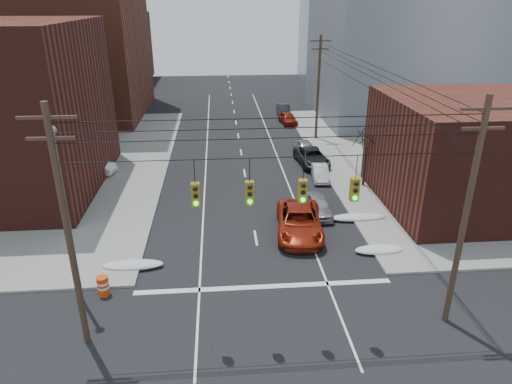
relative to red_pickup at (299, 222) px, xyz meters
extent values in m
plane|color=black|center=(-2.92, -12.38, -0.87)|extent=(160.00, 160.00, 0.00)
cube|color=gray|center=(24.08, 14.62, -0.80)|extent=(40.00, 40.00, 0.15)
cube|color=#4B1D16|center=(-28.92, 61.62, 5.13)|extent=(22.00, 18.00, 12.00)
cube|color=gray|center=(19.08, 31.62, 11.63)|extent=(22.00, 20.00, 25.00)
cube|color=gray|center=(21.08, 57.62, 10.13)|extent=(20.00, 18.00, 22.00)
cube|color=#4B1D16|center=(15.08, 3.62, 3.13)|extent=(16.00, 12.00, 8.00)
cylinder|color=#473323|center=(-11.42, -9.38, 4.63)|extent=(0.28, 0.28, 11.00)
cube|color=#473323|center=(-11.42, -9.38, 9.53)|extent=(2.20, 0.12, 0.12)
cube|color=#473323|center=(-11.42, -9.38, 8.73)|extent=(1.80, 0.12, 0.12)
cylinder|color=#473323|center=(5.58, -9.38, 4.63)|extent=(0.28, 0.28, 11.00)
cube|color=#473323|center=(5.58, -9.38, 9.53)|extent=(2.20, 0.12, 0.12)
cube|color=#473323|center=(5.58, -9.38, 8.73)|extent=(1.80, 0.12, 0.12)
cylinder|color=#473323|center=(5.58, 21.62, 4.63)|extent=(0.28, 0.28, 11.00)
cube|color=#473323|center=(5.58, 21.62, 9.53)|extent=(2.20, 0.12, 0.12)
cube|color=#473323|center=(5.58, 21.62, 8.73)|extent=(1.80, 0.12, 0.12)
cylinder|color=black|center=(-2.92, -9.38, 7.73)|extent=(17.00, 0.04, 0.04)
cylinder|color=black|center=(-6.12, -9.38, 7.23)|extent=(0.03, 0.03, 1.00)
cube|color=olive|center=(-6.12, -9.38, 6.23)|extent=(0.35, 0.30, 1.00)
sphere|color=black|center=(-6.12, -9.55, 6.55)|extent=(0.20, 0.20, 0.20)
sphere|color=black|center=(-6.12, -9.55, 6.23)|extent=(0.20, 0.20, 0.20)
sphere|color=#0CE526|center=(-6.12, -9.55, 5.91)|extent=(0.20, 0.20, 0.20)
cylinder|color=black|center=(-3.92, -9.38, 7.23)|extent=(0.03, 0.03, 1.00)
cube|color=olive|center=(-3.92, -9.38, 6.23)|extent=(0.35, 0.30, 1.00)
sphere|color=black|center=(-3.92, -9.55, 6.55)|extent=(0.20, 0.20, 0.20)
sphere|color=black|center=(-3.92, -9.55, 6.23)|extent=(0.20, 0.20, 0.20)
sphere|color=#0CE526|center=(-3.92, -9.55, 5.91)|extent=(0.20, 0.20, 0.20)
cylinder|color=black|center=(-1.72, -9.38, 7.23)|extent=(0.03, 0.03, 1.00)
cube|color=olive|center=(-1.72, -9.38, 6.23)|extent=(0.35, 0.30, 1.00)
sphere|color=black|center=(-1.72, -9.55, 6.55)|extent=(0.20, 0.20, 0.20)
sphere|color=black|center=(-1.72, -9.55, 6.23)|extent=(0.20, 0.20, 0.20)
sphere|color=#0CE526|center=(-1.72, -9.55, 5.91)|extent=(0.20, 0.20, 0.20)
cylinder|color=black|center=(0.48, -9.38, 7.23)|extent=(0.03, 0.03, 1.00)
cube|color=olive|center=(0.48, -9.38, 6.23)|extent=(0.35, 0.30, 1.00)
sphere|color=black|center=(0.48, -9.55, 6.55)|extent=(0.20, 0.20, 0.20)
sphere|color=black|center=(0.48, -9.55, 6.23)|extent=(0.20, 0.20, 0.20)
sphere|color=#0CE526|center=(0.48, -9.55, 5.91)|extent=(0.20, 0.20, 0.20)
cylinder|color=gray|center=(-12.42, -6.38, 3.63)|extent=(0.18, 0.18, 9.00)
sphere|color=gray|center=(-12.42, -6.38, 8.23)|extent=(0.44, 0.44, 0.44)
cylinder|color=black|center=(6.68, 7.62, 0.88)|extent=(0.20, 0.20, 3.50)
cylinder|color=black|center=(7.06, 7.74, 3.20)|extent=(0.27, 0.82, 1.19)
cylinder|color=black|center=(6.90, 8.19, 3.28)|extent=(1.17, 0.54, 1.38)
cylinder|color=black|center=(6.25, 8.36, 3.32)|extent=(1.44, 1.00, 1.48)
cylinder|color=black|center=(6.28, 7.68, 3.20)|extent=(0.17, 0.84, 1.19)
cylinder|color=black|center=(6.23, 7.20, 3.28)|extent=(0.82, 0.99, 1.40)
cylinder|color=black|center=(6.74, 6.77, 3.32)|extent=(1.74, 0.21, 1.43)
cylinder|color=black|center=(7.01, 7.39, 3.20)|extent=(0.48, 0.73, 1.20)
ellipsoid|color=silver|center=(-10.32, -3.38, -0.66)|extent=(3.50, 1.08, 0.42)
ellipsoid|color=silver|center=(4.48, -2.88, -0.66)|extent=(3.00, 1.08, 0.42)
ellipsoid|color=silver|center=(4.48, 1.62, -0.66)|extent=(4.00, 1.08, 0.42)
imported|color=maroon|center=(0.00, 0.00, 0.00)|extent=(3.58, 6.57, 1.75)
imported|color=#A8A8AD|center=(1.88, 2.76, -0.20)|extent=(1.61, 3.98, 1.35)
imported|color=silver|center=(3.48, 9.58, -0.26)|extent=(1.65, 3.84, 1.23)
imported|color=black|center=(3.48, 13.33, -0.13)|extent=(2.92, 5.57, 1.50)
imported|color=#9F9FA3|center=(3.48, 16.47, -0.26)|extent=(2.11, 4.37, 1.23)
imported|color=maroon|center=(3.48, 28.36, -0.15)|extent=(2.17, 4.41, 1.45)
imported|color=black|center=(3.48, 32.41, -0.11)|extent=(1.87, 4.71, 1.53)
imported|color=white|center=(-16.50, 12.20, 0.01)|extent=(4.71, 2.57, 1.47)
imported|color=silver|center=(-17.96, 14.98, 0.05)|extent=(6.13, 4.46, 1.55)
imported|color=black|center=(-22.35, 8.55, -0.01)|extent=(5.03, 2.23, 1.43)
imported|color=#B2B3B8|center=(-21.07, 17.33, -0.06)|extent=(4.19, 2.59, 1.33)
cylinder|color=#E2400B|center=(-11.42, -5.88, -0.33)|extent=(0.69, 0.69, 1.09)
cylinder|color=white|center=(-11.42, -5.88, -0.11)|extent=(0.70, 0.70, 0.13)
cylinder|color=white|center=(-11.42, -5.88, -0.38)|extent=(0.70, 0.70, 0.13)
camera|label=1|loc=(-5.09, -26.52, 13.60)|focal=32.00mm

